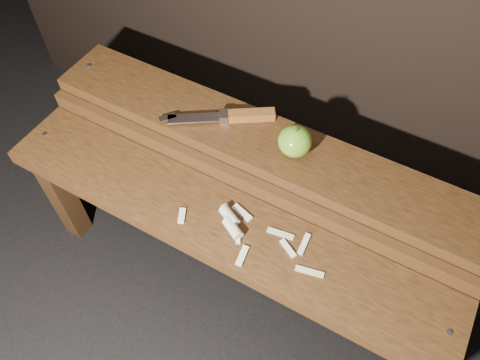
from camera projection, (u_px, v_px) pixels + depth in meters
The scene contains 6 objects.
ground at pixel (231, 276), 1.50m from camera, with size 60.00×60.00×0.00m, color black.
bench_front_tier at pixel (217, 236), 1.18m from camera, with size 1.20×0.20×0.42m.
bench_rear_tier at pixel (259, 160), 1.25m from camera, with size 1.20×0.21×0.50m.
apple at pixel (295, 141), 1.12m from camera, with size 0.08×0.08×0.09m.
knife at pixel (236, 116), 1.21m from camera, with size 0.26×0.18×0.03m.
apple_scraps at pixel (239, 226), 1.11m from camera, with size 0.38×0.15×0.03m.
Camera 1 is at (0.34, -0.54, 1.39)m, focal length 35.00 mm.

